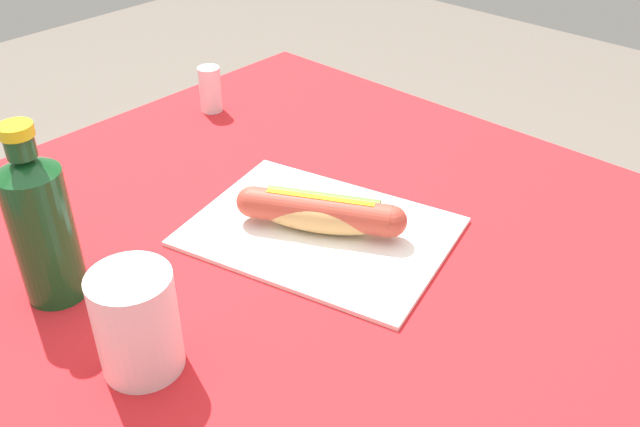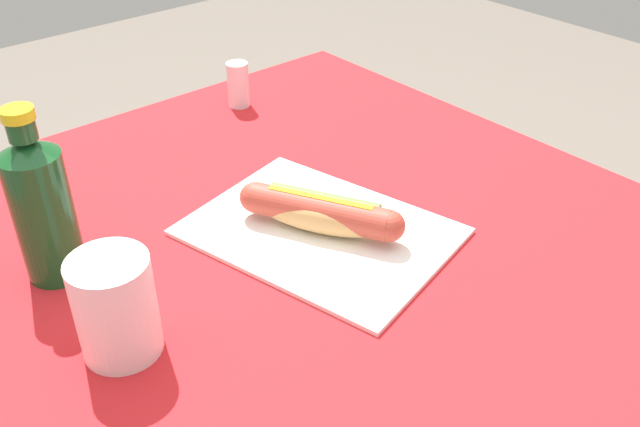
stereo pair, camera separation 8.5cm
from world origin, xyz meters
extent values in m
cylinder|color=brown|center=(-0.37, 0.35, 0.35)|extent=(0.07, 0.07, 0.69)
cube|color=brown|center=(0.00, 0.00, 0.71)|extent=(0.90, 0.86, 0.03)
cube|color=red|center=(0.00, 0.00, 0.73)|extent=(0.96, 0.92, 0.00)
cube|color=white|center=(-0.01, 0.05, 0.73)|extent=(0.36, 0.30, 0.01)
ellipsoid|color=tan|center=(-0.01, 0.05, 0.76)|extent=(0.17, 0.12, 0.04)
cylinder|color=#B24233|center=(-0.01, 0.05, 0.76)|extent=(0.17, 0.12, 0.04)
sphere|color=#B24233|center=(0.07, 0.09, 0.76)|extent=(0.04, 0.04, 0.04)
sphere|color=#B24233|center=(-0.09, 0.01, 0.76)|extent=(0.04, 0.04, 0.04)
cube|color=yellow|center=(-0.01, 0.05, 0.78)|extent=(0.12, 0.07, 0.00)
cylinder|color=#568433|center=(-0.01, 0.06, 0.77)|extent=(0.13, 0.08, 0.02)
cylinder|color=#14471E|center=(-0.15, -0.23, 0.80)|extent=(0.07, 0.07, 0.15)
cone|color=#14471E|center=(-0.15, -0.23, 0.89)|extent=(0.07, 0.07, 0.02)
cylinder|color=#14471E|center=(-0.15, -0.23, 0.91)|extent=(0.03, 0.03, 0.02)
cylinder|color=yellow|center=(-0.15, -0.23, 0.93)|extent=(0.03, 0.03, 0.01)
cylinder|color=white|center=(0.01, -0.23, 0.78)|extent=(0.08, 0.08, 0.11)
cylinder|color=silver|center=(-0.38, 0.19, 0.77)|extent=(0.04, 0.04, 0.08)
camera|label=1|loc=(0.47, -0.47, 1.23)|focal=39.04mm
camera|label=2|loc=(0.53, -0.41, 1.23)|focal=39.04mm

